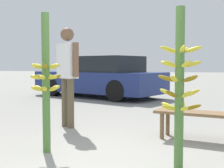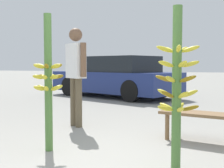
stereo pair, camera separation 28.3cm
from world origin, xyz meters
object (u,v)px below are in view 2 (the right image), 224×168
Objects in this scene: banana_stalk_left at (48,81)px; banana_stalk_center at (177,86)px; market_bench at (209,118)px; parked_car at (115,77)px; vendor_person at (76,68)px.

banana_stalk_left is 1.60m from banana_stalk_center.
market_bench is 0.29× the size of parked_car.
banana_stalk_left is at bearing 173.92° from banana_stalk_center.
parked_car reaches higher than market_bench.
vendor_person is at bearing -178.04° from market_bench.
banana_stalk_center reaches higher than market_bench.
banana_stalk_center is 1.41m from market_bench.
banana_stalk_left is at bearing -137.34° from market_bench.
banana_stalk_left reaches higher than parked_car.
banana_stalk_left is 1.02× the size of banana_stalk_center.
market_bench is at bearing -156.06° from vendor_person.
banana_stalk_center is 7.17m from parked_car.
vendor_person reaches higher than parked_car.
vendor_person is (-1.99, 1.64, 0.15)m from banana_stalk_center.
banana_stalk_center reaches higher than parked_car.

